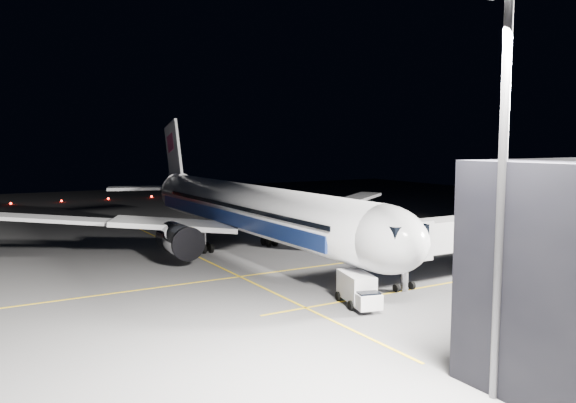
# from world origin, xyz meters

# --- Properties ---
(ground) EXTENTS (200.00, 200.00, 0.00)m
(ground) POSITION_xyz_m (0.00, 0.00, 0.00)
(ground) COLOR #4C4C4F
(ground) RESTS_ON ground
(guide_line_main) EXTENTS (0.25, 80.00, 0.01)m
(guide_line_main) POSITION_xyz_m (10.00, 0.00, 0.01)
(guide_line_main) COLOR gold
(guide_line_main) RESTS_ON ground
(guide_line_cross) EXTENTS (70.00, 0.25, 0.01)m
(guide_line_cross) POSITION_xyz_m (0.00, -6.00, 0.01)
(guide_line_cross) COLOR gold
(guide_line_cross) RESTS_ON ground
(guide_line_side) EXTENTS (0.25, 40.00, 0.01)m
(guide_line_side) POSITION_xyz_m (22.00, 10.00, 0.01)
(guide_line_side) COLOR gold
(guide_line_side) RESTS_ON ground
(airliner) EXTENTS (61.48, 54.22, 16.64)m
(airliner) POSITION_xyz_m (-1.08, 0.00, 5.16)
(airliner) COLOR silver
(airliner) RESTS_ON ground
(jet_bridge) EXTENTS (3.60, 34.40, 6.30)m
(jet_bridge) POSITION_xyz_m (22.00, 18.06, 4.58)
(jet_bridge) COLOR #B2B2B7
(jet_bridge) RESTS_ON ground
(floodlight_mast_south) EXTENTS (2.40, 0.67, 20.70)m
(floodlight_mast_south) POSITION_xyz_m (40.00, -6.01, 12.37)
(floodlight_mast_south) COLOR #59595E
(floodlight_mast_south) RESTS_ON ground
(taxiway_lights) EXTENTS (0.44, 60.44, 0.44)m
(taxiway_lights) POSITION_xyz_m (-72.00, 0.00, 0.22)
(taxiway_lights) COLOR #FF140A
(taxiway_lights) RESTS_ON ground
(service_truck) EXTENTS (5.34, 3.20, 2.56)m
(service_truck) POSITION_xyz_m (23.71, -2.12, 1.37)
(service_truck) COLOR white
(service_truck) RESTS_ON ground
(baggage_tug) EXTENTS (2.42, 2.09, 1.55)m
(baggage_tug) POSITION_xyz_m (-3.11, 14.98, 0.71)
(baggage_tug) COLOR black
(baggage_tug) RESTS_ON ground
(safety_cone_a) EXTENTS (0.35, 0.35, 0.52)m
(safety_cone_a) POSITION_xyz_m (6.00, 12.92, 0.26)
(safety_cone_a) COLOR #EA4509
(safety_cone_a) RESTS_ON ground
(safety_cone_b) EXTENTS (0.37, 0.37, 0.56)m
(safety_cone_b) POSITION_xyz_m (2.84, 10.81, 0.28)
(safety_cone_b) COLOR #EA4509
(safety_cone_b) RESTS_ON ground
(safety_cone_c) EXTENTS (0.42, 0.42, 0.64)m
(safety_cone_c) POSITION_xyz_m (-8.00, 14.00, 0.32)
(safety_cone_c) COLOR #EA4509
(safety_cone_c) RESTS_ON ground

